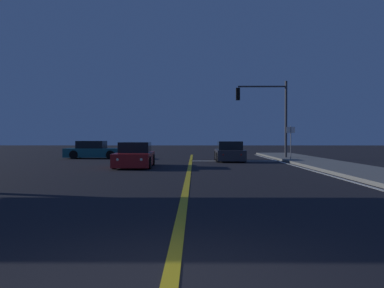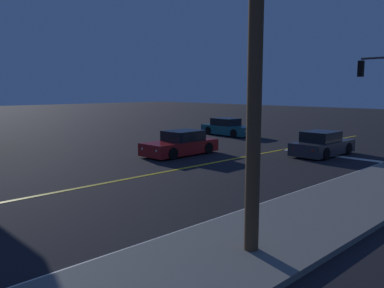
# 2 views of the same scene
# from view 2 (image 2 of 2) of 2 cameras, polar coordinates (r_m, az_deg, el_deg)

# --- Properties ---
(sidewalk_right) EXTENTS (3.20, 44.88, 0.15)m
(sidewalk_right) POSITION_cam_2_polar(r_m,az_deg,el_deg) (11.27, 15.94, -10.63)
(sidewalk_right) COLOR slate
(sidewalk_right) RESTS_ON ground
(lane_line_center) EXTENTS (0.20, 42.39, 0.01)m
(lane_line_center) POSITION_cam_2_polar(r_m,az_deg,el_deg) (16.40, -8.24, -4.83)
(lane_line_center) COLOR gold
(lane_line_center) RESTS_ON ground
(lane_line_edge_right) EXTENTS (0.16, 42.39, 0.01)m
(lane_line_edge_right) POSITION_cam_2_polar(r_m,az_deg,el_deg) (12.26, 8.34, -9.22)
(lane_line_edge_right) COLOR silver
(lane_line_edge_right) RESTS_ON ground
(stop_bar) EXTENTS (6.15, 0.50, 0.01)m
(stop_bar) POSITION_cam_2_polar(r_m,az_deg,el_deg) (22.87, 19.63, -1.60)
(stop_bar) COLOR silver
(stop_bar) RESTS_ON ground
(car_mid_block_charcoal) EXTENTS (1.91, 4.25, 1.34)m
(car_mid_block_charcoal) POSITION_cam_2_polar(r_m,az_deg,el_deg) (22.80, 18.40, -0.11)
(car_mid_block_charcoal) COLOR #2D2D33
(car_mid_block_charcoal) RESTS_ON ground
(car_distant_tail_red) EXTENTS (2.05, 4.52, 1.34)m
(car_distant_tail_red) POSITION_cam_2_polar(r_m,az_deg,el_deg) (21.83, -1.66, -0.04)
(car_distant_tail_red) COLOR maroon
(car_distant_tail_red) RESTS_ON ground
(car_side_waiting_teal) EXTENTS (4.51, 1.95, 1.34)m
(car_side_waiting_teal) POSITION_cam_2_polar(r_m,az_deg,el_deg) (31.37, 5.18, 2.35)
(car_side_waiting_teal) COLOR #195960
(car_side_waiting_teal) RESTS_ON ground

